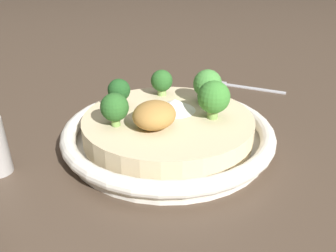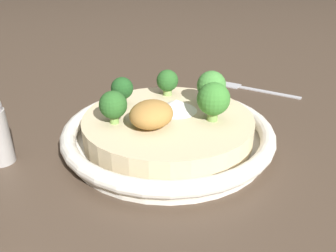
# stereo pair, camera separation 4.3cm
# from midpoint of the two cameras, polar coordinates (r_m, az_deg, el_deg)

# --- Properties ---
(ground_plane) EXTENTS (6.00, 6.00, 0.00)m
(ground_plane) POSITION_cam_midpoint_polar(r_m,az_deg,el_deg) (0.44, 2.79, -2.97)
(ground_plane) COLOR #47382B
(risotto_bowl) EXTENTS (0.28, 0.28, 0.04)m
(risotto_bowl) POSITION_cam_midpoint_polar(r_m,az_deg,el_deg) (0.43, 2.84, -0.77)
(risotto_bowl) COLOR silver
(risotto_bowl) RESTS_ON ground_plane
(cheese_sprinkle) EXTENTS (0.06, 0.06, 0.02)m
(cheese_sprinkle) POSITION_cam_midpoint_polar(r_m,az_deg,el_deg) (0.44, 4.34, 3.59)
(cheese_sprinkle) COLOR white
(cheese_sprinkle) RESTS_ON risotto_bowl
(crispy_onion_garnish) EXTENTS (0.06, 0.05, 0.03)m
(crispy_onion_garnish) POSITION_cam_midpoint_polar(r_m,az_deg,el_deg) (0.39, 0.74, 1.85)
(crispy_onion_garnish) COLOR #A37538
(crispy_onion_garnish) RESTS_ON risotto_bowl
(broccoli_front) EXTENTS (0.04, 0.04, 0.05)m
(broccoli_front) POSITION_cam_midpoint_polar(r_m,az_deg,el_deg) (0.41, 10.94, 4.47)
(broccoli_front) COLOR #759E4C
(broccoli_front) RESTS_ON risotto_bowl
(broccoli_left) EXTENTS (0.03, 0.03, 0.04)m
(broccoli_left) POSITION_cam_midpoint_polar(r_m,az_deg,el_deg) (0.40, -6.49, 3.51)
(broccoli_left) COLOR #759E4C
(broccoli_left) RESTS_ON risotto_bowl
(broccoli_back_left) EXTENTS (0.03, 0.03, 0.04)m
(broccoli_back_left) POSITION_cam_midpoint_polar(r_m,az_deg,el_deg) (0.45, -5.26, 6.40)
(broccoli_back_left) COLOR #759E4C
(broccoli_back_left) RESTS_ON risotto_bowl
(broccoli_back_right) EXTENTS (0.03, 0.03, 0.04)m
(broccoli_back_right) POSITION_cam_midpoint_polar(r_m,az_deg,el_deg) (0.49, 2.45, 7.75)
(broccoli_back_right) COLOR #84A856
(broccoli_back_right) RESTS_ON risotto_bowl
(broccoli_front_right) EXTENTS (0.04, 0.04, 0.05)m
(broccoli_front_right) POSITION_cam_midpoint_polar(r_m,az_deg,el_deg) (0.46, 10.27, 6.82)
(broccoli_front_right) COLOR #84A856
(broccoli_front_right) RESTS_ON risotto_bowl
(fork_utensil) EXTENTS (0.03, 0.17, 0.00)m
(fork_utensil) POSITION_cam_midpoint_polar(r_m,az_deg,el_deg) (0.66, 15.33, 6.44)
(fork_utensil) COLOR #B7B7BC
(fork_utensil) RESTS_ON ground_plane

